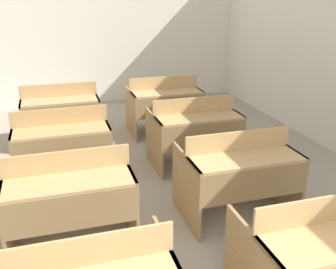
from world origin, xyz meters
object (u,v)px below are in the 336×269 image
Objects in this scene: bench_back_left at (61,112)px; bench_third_left at (62,143)px; bench_third_right at (195,130)px; bench_front_right at (324,252)px; bench_second_right at (238,172)px; bench_back_right at (164,103)px; bench_second_left at (70,197)px.

bench_third_left is at bearing -91.71° from bench_back_left.
bench_third_right and bench_back_left have the same top height.
bench_front_right is 1.30m from bench_second_right.
bench_back_left is (0.04, 1.28, 0.00)m from bench_third_left.
bench_third_left is at bearing -141.65° from bench_back_right.
bench_second_left is at bearing -179.61° from bench_second_right.
bench_third_left is (-1.63, 2.60, 0.00)m from bench_front_right.
bench_front_right is 1.00× the size of bench_second_right.
bench_second_right is 1.00× the size of bench_third_right.
bench_front_right and bench_second_left have the same top height.
bench_back_left is (-1.59, 2.57, 0.00)m from bench_second_right.
bench_third_left is at bearing 122.06° from bench_front_right.
bench_third_left is 1.65m from bench_third_right.
bench_third_left is (-1.62, 1.29, 0.00)m from bench_second_right.
bench_third_left is (-0.00, 1.30, 0.00)m from bench_second_left.
bench_second_left and bench_third_right have the same top height.
bench_second_right is 1.00× the size of bench_back_left.
bench_third_right is at bearing -0.30° from bench_third_left.
bench_third_right is 2.06m from bench_back_left.
bench_third_right is (1.64, 1.30, 0.00)m from bench_second_left.
bench_front_right and bench_second_right have the same top height.
bench_back_right is at bearing 90.09° from bench_front_right.
bench_third_right is (0.02, 1.28, 0.00)m from bench_second_right.
bench_second_left and bench_back_right have the same top height.
bench_third_left and bench_back_right have the same top height.
bench_second_right is at bearing -89.94° from bench_back_right.
bench_second_left is at bearing -89.84° from bench_third_left.
bench_back_left is (-1.59, 3.87, 0.00)m from bench_front_right.
bench_back_right is (1.58, 0.00, 0.00)m from bench_back_left.
bench_third_left is 1.28m from bench_back_left.
bench_second_left is at bearing -141.76° from bench_third_right.
bench_second_left is at bearing -122.02° from bench_back_right.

